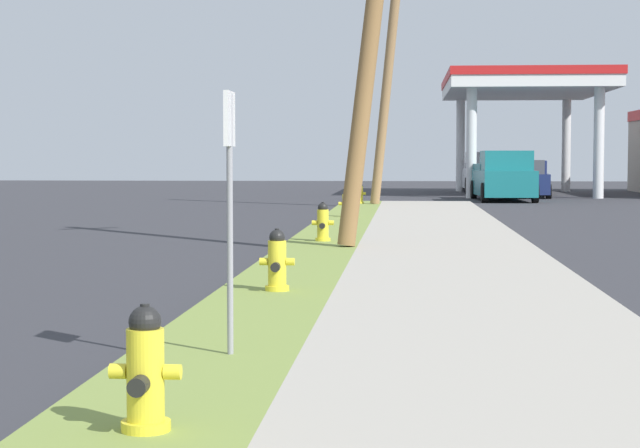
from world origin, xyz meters
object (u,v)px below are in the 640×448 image
(fire_hydrant_nearest, at_px, (145,376))
(utility_pole_midground, at_px, (374,6))
(car_navy_by_near_pump, at_px, (526,180))
(fire_hydrant_fourth, at_px, (346,204))
(fire_hydrant_third, at_px, (323,224))
(car_black_by_far_pump, at_px, (519,176))
(utility_pole_background, at_px, (390,55))
(street_sign_post, at_px, (230,167))
(fire_hydrant_second, at_px, (277,264))
(truck_silver_on_apron, at_px, (484,174))
(fire_hydrant_fifth, at_px, (360,194))
(truck_teal_at_forecourt, at_px, (503,178))

(fire_hydrant_nearest, bearing_deg, utility_pole_midground, 86.15)
(fire_hydrant_nearest, bearing_deg, car_navy_by_near_pump, 80.98)
(fire_hydrant_nearest, relative_size, fire_hydrant_fourth, 1.00)
(fire_hydrant_nearest, distance_m, fire_hydrant_third, 14.81)
(car_navy_by_near_pump, relative_size, car_black_by_far_pump, 1.03)
(car_navy_by_near_pump, bearing_deg, utility_pole_midground, -101.50)
(fire_hydrant_third, bearing_deg, car_navy_by_near_pump, 76.10)
(utility_pole_background, height_order, car_black_by_far_pump, utility_pole_background)
(utility_pole_midground, bearing_deg, utility_pole_background, 89.94)
(fire_hydrant_nearest, xyz_separation_m, street_sign_post, (0.09, 2.56, 1.19))
(fire_hydrant_second, xyz_separation_m, truck_silver_on_apron, (5.38, 42.08, 0.47))
(fire_hydrant_fourth, height_order, utility_pole_background, utility_pole_background)
(fire_hydrant_second, bearing_deg, utility_pole_background, 87.73)
(utility_pole_midground, relative_size, utility_pole_background, 0.85)
(street_sign_post, bearing_deg, truck_silver_on_apron, 83.53)
(fire_hydrant_third, xyz_separation_m, car_navy_by_near_pump, (6.74, 27.25, 0.28))
(fire_hydrant_fifth, height_order, truck_teal_at_forecourt, truck_teal_at_forecourt)
(fire_hydrant_third, xyz_separation_m, utility_pole_midground, (1.00, -1.00, 3.97))
(utility_pole_background, xyz_separation_m, street_sign_post, (-0.86, -28.85, -3.50))
(utility_pole_midground, relative_size, street_sign_post, 3.98)
(utility_pole_background, relative_size, car_navy_by_near_pump, 2.13)
(utility_pole_midground, relative_size, car_black_by_far_pump, 1.87)
(car_navy_by_near_pump, relative_size, truck_teal_at_forecourt, 0.85)
(utility_pole_midground, xyz_separation_m, truck_silver_on_apron, (4.42, 35.13, -3.50))
(fire_hydrant_second, bearing_deg, car_navy_by_near_pump, 79.22)
(utility_pole_background, height_order, car_navy_by_near_pump, utility_pole_background)
(car_navy_by_near_pump, bearing_deg, fire_hydrant_nearest, -99.02)
(fire_hydrant_nearest, relative_size, fire_hydrant_second, 1.00)
(fire_hydrant_fourth, bearing_deg, truck_silver_on_apron, 77.86)
(fire_hydrant_second, xyz_separation_m, street_sign_post, (0.12, -4.30, 1.19))
(fire_hydrant_third, xyz_separation_m, fire_hydrant_fourth, (-0.02, 8.82, 0.00))
(utility_pole_midground, bearing_deg, car_black_by_far_pump, 80.48)
(utility_pole_midground, distance_m, truck_silver_on_apron, 35.58)
(fire_hydrant_third, bearing_deg, truck_silver_on_apron, 80.98)
(fire_hydrant_fourth, bearing_deg, car_black_by_far_pump, 75.43)
(car_black_by_far_pump, bearing_deg, fire_hydrant_fifth, -110.20)
(fire_hydrant_fourth, relative_size, fire_hydrant_fifth, 1.00)
(fire_hydrant_nearest, height_order, truck_silver_on_apron, truck_silver_on_apron)
(car_navy_by_near_pump, bearing_deg, fire_hydrant_second, -100.78)
(fire_hydrant_fourth, relative_size, utility_pole_background, 0.08)
(fire_hydrant_fourth, xyz_separation_m, car_black_by_far_pump, (7.52, 28.94, 0.28))
(fire_hydrant_second, relative_size, utility_pole_midground, 0.09)
(fire_hydrant_fourth, distance_m, car_navy_by_near_pump, 19.64)
(street_sign_post, bearing_deg, car_navy_by_near_pump, 80.54)
(truck_silver_on_apron, bearing_deg, utility_pole_midground, -97.18)
(fire_hydrant_fifth, bearing_deg, car_navy_by_near_pump, 55.73)
(car_navy_by_near_pump, bearing_deg, fire_hydrant_fifth, -124.27)
(fire_hydrant_nearest, height_order, car_black_by_far_pump, car_black_by_far_pump)
(car_navy_by_near_pump, height_order, truck_silver_on_apron, truck_silver_on_apron)
(utility_pole_midground, height_order, street_sign_post, utility_pole_midground)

